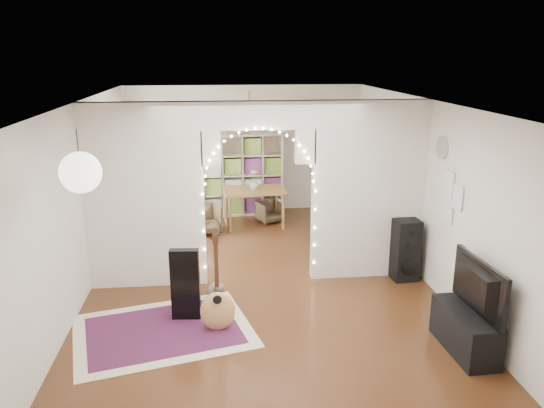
{
  "coord_description": "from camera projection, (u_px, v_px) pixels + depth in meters",
  "views": [
    {
      "loc": [
        -0.61,
        -7.5,
        3.35
      ],
      "look_at": [
        0.23,
        0.3,
        1.1
      ],
      "focal_mm": 35.0,
      "sensor_mm": 36.0,
      "label": 1
    }
  ],
  "objects": [
    {
      "name": "divider_wall",
      "position": [
        259.0,
        189.0,
        7.76
      ],
      "size": [
        5.0,
        0.2,
        2.7
      ],
      "color": "silver",
      "rests_on": "floor"
    },
    {
      "name": "tabby_cat",
      "position": [
        216.0,
        291.0,
        7.4
      ],
      "size": [
        0.33,
        0.52,
        0.35
      ],
      "rotation": [
        0.0,
        0.0,
        0.36
      ],
      "color": "brown",
      "rests_on": "floor"
    },
    {
      "name": "picture_frames",
      "position": [
        451.0,
        197.0,
        7.04
      ],
      "size": [
        0.02,
        0.5,
        0.7
      ],
      "primitive_type": null,
      "color": "white",
      "rests_on": "wall_right"
    },
    {
      "name": "paper_lantern",
      "position": [
        81.0,
        172.0,
        5.04
      ],
      "size": [
        0.4,
        0.4,
        0.4
      ],
      "primitive_type": "sphere",
      "color": "white",
      "rests_on": "ceiling"
    },
    {
      "name": "bookcase",
      "position": [
        243.0,
        174.0,
        11.23
      ],
      "size": [
        1.73,
        0.69,
        1.73
      ],
      "primitive_type": "cube",
      "rotation": [
        0.0,
        0.0,
        0.16
      ],
      "color": "tan",
      "rests_on": "floor"
    },
    {
      "name": "flower_vase",
      "position": [
        254.0,
        185.0,
        10.41
      ],
      "size": [
        0.2,
        0.2,
        0.19
      ],
      "primitive_type": "imported",
      "rotation": [
        0.0,
        0.0,
        0.09
      ],
      "color": "silver",
      "rests_on": "dining_table"
    },
    {
      "name": "area_rug",
      "position": [
        163.0,
        331.0,
        6.61
      ],
      "size": [
        2.46,
        2.08,
        0.02
      ],
      "primitive_type": "cube",
      "rotation": [
        0.0,
        0.0,
        0.25
      ],
      "color": "maroon",
      "rests_on": "floor"
    },
    {
      "name": "floor_speaker",
      "position": [
        406.0,
        250.0,
        8.01
      ],
      "size": [
        0.4,
        0.36,
        0.95
      ],
      "rotation": [
        0.0,
        0.0,
        0.1
      ],
      "color": "black",
      "rests_on": "floor"
    },
    {
      "name": "wall_left",
      "position": [
        84.0,
        199.0,
        7.53
      ],
      "size": [
        0.02,
        7.5,
        2.7
      ],
      "primitive_type": "cube",
      "color": "silver",
      "rests_on": "floor"
    },
    {
      "name": "media_console",
      "position": [
        465.0,
        331.0,
        6.12
      ],
      "size": [
        0.44,
        1.02,
        0.5
      ],
      "primitive_type": "cube",
      "rotation": [
        0.0,
        0.0,
        0.04
      ],
      "color": "black",
      "rests_on": "floor"
    },
    {
      "name": "window",
      "position": [
        109.0,
        163.0,
        9.21
      ],
      "size": [
        0.04,
        1.2,
        1.4
      ],
      "primitive_type": "cube",
      "color": "white",
      "rests_on": "wall_left"
    },
    {
      "name": "fairy_lights",
      "position": [
        260.0,
        183.0,
        7.6
      ],
      "size": [
        1.64,
        0.04,
        1.6
      ],
      "primitive_type": null,
      "color": "#FFEABF",
      "rests_on": "divider_wall"
    },
    {
      "name": "floor",
      "position": [
        259.0,
        279.0,
        8.15
      ],
      "size": [
        7.5,
        7.5,
        0.0
      ],
      "primitive_type": "plane",
      "color": "black",
      "rests_on": "ground"
    },
    {
      "name": "tv",
      "position": [
        470.0,
        287.0,
        5.97
      ],
      "size": [
        0.18,
        1.08,
        0.62
      ],
      "primitive_type": "imported",
      "rotation": [
        0.0,
        0.0,
        1.61
      ],
      "color": "black",
      "rests_on": "media_console"
    },
    {
      "name": "acoustic_guitar",
      "position": [
        217.0,
        296.0,
        6.51
      ],
      "size": [
        0.44,
        0.19,
        1.08
      ],
      "rotation": [
        0.0,
        0.0,
        0.09
      ],
      "color": "tan",
      "rests_on": "floor"
    },
    {
      "name": "wall_right",
      "position": [
        423.0,
        189.0,
        8.04
      ],
      "size": [
        0.02,
        7.5,
        2.7
      ],
      "primitive_type": "cube",
      "color": "silver",
      "rests_on": "floor"
    },
    {
      "name": "dining_chair_left",
      "position": [
        204.0,
        219.0,
        10.15
      ],
      "size": [
        0.73,
        0.75,
        0.55
      ],
      "primitive_type": "imported",
      "rotation": [
        0.0,
        0.0,
        0.3
      ],
      "color": "#483724",
      "rests_on": "floor"
    },
    {
      "name": "wall_back",
      "position": [
        244.0,
        149.0,
        11.37
      ],
      "size": [
        5.0,
        0.02,
        2.7
      ],
      "primitive_type": "cube",
      "color": "silver",
      "rests_on": "floor"
    },
    {
      "name": "ceiling",
      "position": [
        258.0,
        101.0,
        7.41
      ],
      "size": [
        5.0,
        7.5,
        0.02
      ],
      "primitive_type": "cube",
      "color": "white",
      "rests_on": "wall_back"
    },
    {
      "name": "ceiling_fan",
      "position": [
        249.0,
        108.0,
        9.4
      ],
      "size": [
        1.1,
        1.1,
        0.3
      ],
      "primitive_type": null,
      "color": "#AE823A",
      "rests_on": "ceiling"
    },
    {
      "name": "wall_clock",
      "position": [
        442.0,
        147.0,
        7.25
      ],
      "size": [
        0.03,
        0.31,
        0.31
      ],
      "primitive_type": "cylinder",
      "rotation": [
        0.0,
        1.57,
        0.0
      ],
      "color": "white",
      "rests_on": "wall_right"
    },
    {
      "name": "dining_table",
      "position": [
        254.0,
        193.0,
        10.46
      ],
      "size": [
        1.27,
        0.9,
        0.76
      ],
      "rotation": [
        0.0,
        0.0,
        0.09
      ],
      "color": "brown",
      "rests_on": "floor"
    },
    {
      "name": "guitar_case",
      "position": [
        185.0,
        285.0,
        6.8
      ],
      "size": [
        0.38,
        0.15,
        0.96
      ],
      "primitive_type": "cube",
      "rotation": [
        0.0,
        0.0,
        -0.08
      ],
      "color": "black",
      "rests_on": "floor"
    },
    {
      "name": "wall_front",
      "position": [
        298.0,
        315.0,
        4.2
      ],
      "size": [
        5.0,
        0.02,
        2.7
      ],
      "primitive_type": "cube",
      "color": "silver",
      "rests_on": "floor"
    },
    {
      "name": "dining_chair_right",
      "position": [
        269.0,
        212.0,
        10.83
      ],
      "size": [
        0.6,
        0.6,
        0.42
      ],
      "primitive_type": "imported",
      "rotation": [
        0.0,
        0.0,
        0.4
      ],
      "color": "#483724",
      "rests_on": "floor"
    }
  ]
}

